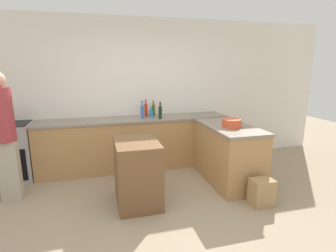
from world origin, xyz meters
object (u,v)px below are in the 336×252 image
object	(u,v)px
water_bottle_blue	(142,112)
person_by_range	(4,132)
island_table	(137,172)
dish_soap_bottle	(151,113)
hot_sauce_bottle	(146,110)
wine_bottle_dark	(160,112)
paper_bag	(262,192)
mixing_bowl	(232,123)
range_oven	(10,152)
olive_oil_bottle	(153,110)

from	to	relation	value
water_bottle_blue	person_by_range	distance (m)	2.10
island_table	dish_soap_bottle	distance (m)	1.56
island_table	hot_sauce_bottle	distance (m)	1.60
wine_bottle_dark	paper_bag	world-z (taller)	wine_bottle_dark
mixing_bowl	paper_bag	distance (m)	1.08
hot_sauce_bottle	paper_bag	world-z (taller)	hot_sauce_bottle
mixing_bowl	person_by_range	world-z (taller)	person_by_range
range_oven	dish_soap_bottle	world-z (taller)	dish_soap_bottle
island_table	olive_oil_bottle	size ratio (longest dim) A/B	3.15
hot_sauce_bottle	person_by_range	distance (m)	2.26
water_bottle_blue	hot_sauce_bottle	bearing A→B (deg)	62.39
paper_bag	range_oven	bearing A→B (deg)	152.45
wine_bottle_dark	person_by_range	distance (m)	2.36
hot_sauce_bottle	wine_bottle_dark	size ratio (longest dim) A/B	1.05
mixing_bowl	person_by_range	size ratio (longest dim) A/B	0.16
mixing_bowl	water_bottle_blue	world-z (taller)	water_bottle_blue
range_oven	paper_bag	size ratio (longest dim) A/B	2.55
range_oven	hot_sauce_bottle	xyz separation A→B (m)	(2.28, 0.12, 0.58)
olive_oil_bottle	wine_bottle_dark	bearing A→B (deg)	-81.40
dish_soap_bottle	wine_bottle_dark	size ratio (longest dim) A/B	0.61
water_bottle_blue	hot_sauce_bottle	xyz separation A→B (m)	(0.10, 0.19, -0.00)
island_table	wine_bottle_dark	distance (m)	1.42
paper_bag	dish_soap_bottle	bearing A→B (deg)	120.54
person_by_range	hot_sauce_bottle	bearing A→B (deg)	22.94
mixing_bowl	paper_bag	bearing A→B (deg)	-81.81
range_oven	person_by_range	xyz separation A→B (m)	(0.20, -0.76, 0.51)
wine_bottle_dark	dish_soap_bottle	bearing A→B (deg)	115.86
dish_soap_bottle	hot_sauce_bottle	world-z (taller)	hot_sauce_bottle
range_oven	person_by_range	world-z (taller)	person_by_range
range_oven	island_table	world-z (taller)	range_oven
island_table	person_by_range	distance (m)	1.86
island_table	person_by_range	world-z (taller)	person_by_range
person_by_range	paper_bag	world-z (taller)	person_by_range
person_by_range	island_table	bearing A→B (deg)	-17.86
water_bottle_blue	olive_oil_bottle	xyz separation A→B (m)	(0.25, 0.24, -0.02)
wine_bottle_dark	olive_oil_bottle	bearing A→B (deg)	98.60
water_bottle_blue	person_by_range	xyz separation A→B (m)	(-1.98, -0.69, -0.07)
range_oven	island_table	xyz separation A→B (m)	(1.89, -1.31, -0.03)
person_by_range	range_oven	bearing A→B (deg)	104.64
island_table	dish_soap_bottle	size ratio (longest dim) A/B	4.83
range_oven	water_bottle_blue	distance (m)	2.26
range_oven	paper_bag	bearing A→B (deg)	-27.55
range_oven	mixing_bowl	world-z (taller)	mixing_bowl
range_oven	dish_soap_bottle	size ratio (longest dim) A/B	5.19
mixing_bowl	hot_sauce_bottle	distance (m)	1.64
person_by_range	olive_oil_bottle	bearing A→B (deg)	22.63
range_oven	water_bottle_blue	world-z (taller)	water_bottle_blue
dish_soap_bottle	wine_bottle_dark	world-z (taller)	wine_bottle_dark
range_oven	olive_oil_bottle	xyz separation A→B (m)	(2.43, 0.17, 0.57)
mixing_bowl	range_oven	bearing A→B (deg)	162.00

